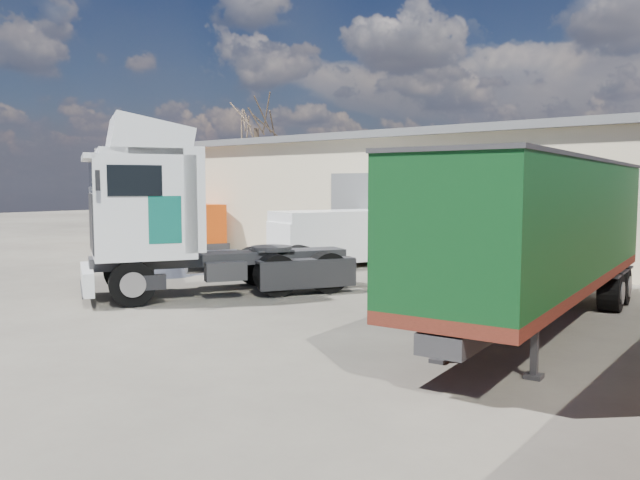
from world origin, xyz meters
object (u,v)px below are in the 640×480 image
Objects in this scene: tractor_unit at (177,222)px; orange_skip at (196,229)px; bare_tree at (256,115)px; panel_van at (335,237)px; box_trailer at (543,227)px.

orange_skip is (-9.98, 9.30, -1.13)m from tractor_unit.
tractor_unit is at bearing -20.27° from orange_skip.
panel_van is (15.76, -12.14, -6.82)m from bare_tree.
panel_van is at bearing 122.76° from tractor_unit.
tractor_unit is 1.88× the size of orange_skip.
tractor_unit is 13.69m from orange_skip.
bare_tree reaches higher than panel_van.
bare_tree is at bearing 165.71° from panel_van.
orange_skip reaches higher than panel_van.
box_trailer reaches higher than panel_van.
tractor_unit is (16.14, -20.06, -5.84)m from bare_tree.
panel_van is 1.38× the size of orange_skip.
panel_van is (-9.85, 5.83, -1.11)m from box_trailer.
bare_tree reaches higher than orange_skip.
bare_tree is 2.36× the size of orange_skip.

